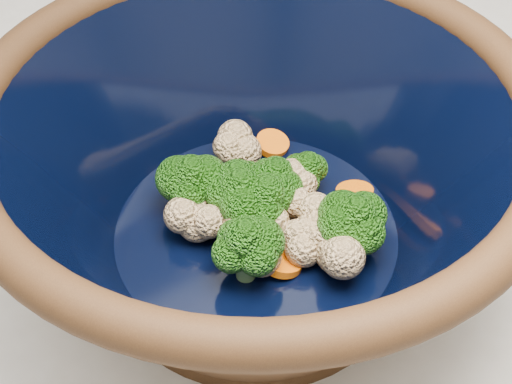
% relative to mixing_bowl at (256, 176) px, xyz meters
% --- Properties ---
extents(mixing_bowl, '(0.41, 0.41, 0.16)m').
position_rel_mixing_bowl_xyz_m(mixing_bowl, '(0.00, 0.00, 0.00)').
color(mixing_bowl, black).
rests_on(mixing_bowl, counter).
extents(vegetable_pile, '(0.15, 0.16, 0.06)m').
position_rel_mixing_bowl_xyz_m(vegetable_pile, '(0.01, -0.00, -0.03)').
color(vegetable_pile, '#608442').
rests_on(vegetable_pile, mixing_bowl).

